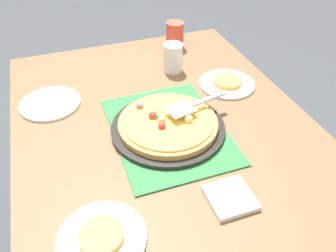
% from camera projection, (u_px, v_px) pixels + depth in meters
% --- Properties ---
extents(ground_plane, '(8.00, 8.00, 0.00)m').
position_uv_depth(ground_plane, '(168.00, 252.00, 1.64)').
color(ground_plane, '#3D4247').
extents(dining_table, '(1.40, 1.00, 0.75)m').
position_uv_depth(dining_table, '(168.00, 154.00, 1.24)').
color(dining_table, brown).
rests_on(dining_table, ground_plane).
extents(placemat, '(0.48, 0.36, 0.01)m').
position_uv_depth(placemat, '(168.00, 130.00, 1.17)').
color(placemat, '#2D753D').
rests_on(placemat, dining_table).
extents(pizza_pan, '(0.38, 0.38, 0.01)m').
position_uv_depth(pizza_pan, '(168.00, 128.00, 1.16)').
color(pizza_pan, black).
rests_on(pizza_pan, placemat).
extents(pizza, '(0.33, 0.33, 0.05)m').
position_uv_depth(pizza, '(168.00, 123.00, 1.15)').
color(pizza, tan).
rests_on(pizza, pizza_pan).
extents(plate_near_left, '(0.22, 0.22, 0.01)m').
position_uv_depth(plate_near_left, '(102.00, 238.00, 0.85)').
color(plate_near_left, white).
rests_on(plate_near_left, dining_table).
extents(plate_far_right, '(0.22, 0.22, 0.01)m').
position_uv_depth(plate_far_right, '(227.00, 84.00, 1.39)').
color(plate_far_right, white).
rests_on(plate_far_right, dining_table).
extents(plate_side, '(0.22, 0.22, 0.01)m').
position_uv_depth(plate_side, '(50.00, 103.00, 1.28)').
color(plate_side, white).
rests_on(plate_side, dining_table).
extents(served_slice_left, '(0.11, 0.11, 0.02)m').
position_uv_depth(served_slice_left, '(101.00, 235.00, 0.84)').
color(served_slice_left, '#EAB747').
rests_on(served_slice_left, plate_near_left).
extents(served_slice_right, '(0.11, 0.11, 0.02)m').
position_uv_depth(served_slice_right, '(227.00, 81.00, 1.38)').
color(served_slice_right, '#EAB747').
rests_on(served_slice_right, plate_far_right).
extents(cup_near, '(0.08, 0.08, 0.12)m').
position_uv_depth(cup_near, '(173.00, 58.00, 1.44)').
color(cup_near, white).
rests_on(cup_near, dining_table).
extents(cup_far, '(0.08, 0.08, 0.12)m').
position_uv_depth(cup_far, '(175.00, 35.00, 1.61)').
color(cup_far, '#E04C38').
rests_on(cup_far, dining_table).
extents(pizza_server, '(0.09, 0.23, 0.01)m').
position_uv_depth(pizza_server, '(193.00, 105.00, 1.16)').
color(pizza_server, silver).
rests_on(pizza_server, pizza).
extents(napkin_stack, '(0.12, 0.12, 0.02)m').
position_uv_depth(napkin_stack, '(230.00, 198.00, 0.94)').
color(napkin_stack, white).
rests_on(napkin_stack, dining_table).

